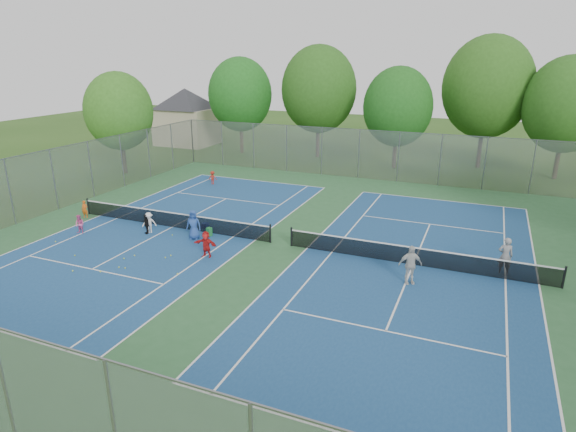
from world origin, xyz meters
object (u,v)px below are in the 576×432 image
at_px(net_left, 172,220).
at_px(instructor, 505,256).
at_px(ball_hopper, 209,232).
at_px(ball_crate, 205,226).
at_px(net_right, 414,256).

relative_size(net_left, instructor, 7.20).
bearing_deg(ball_hopper, ball_crate, 131.63).
distance_m(net_left, net_right, 14.00).
height_order(ball_hopper, instructor, instructor).
bearing_deg(ball_hopper, instructor, 4.01).
xyz_separation_m(ball_crate, ball_hopper, (0.95, -1.07, 0.10)).
xyz_separation_m(net_left, instructor, (18.00, 0.65, 0.44)).
distance_m(ball_crate, instructor, 16.17).
distance_m(net_right, ball_crate, 12.18).
height_order(net_left, instructor, instructor).
height_order(ball_crate, instructor, instructor).
relative_size(ball_crate, instructor, 0.19).
distance_m(ball_crate, ball_hopper, 1.44).
bearing_deg(instructor, net_right, 2.34).
distance_m(net_right, instructor, 4.08).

